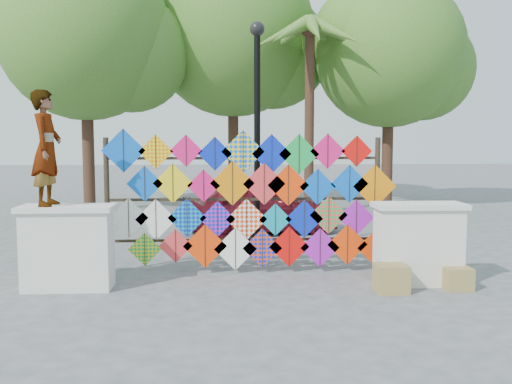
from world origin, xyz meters
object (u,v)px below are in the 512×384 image
sedan (260,207)px  vendor_woman (47,148)px  kite_rack (250,202)px  lamppost (257,117)px

sedan → vendor_woman: bearing=134.1°
kite_rack → sedan: 4.05m
kite_rack → vendor_woman: bearing=-163.3°
lamppost → sedan: bearing=85.1°
kite_rack → sedan: (0.42, 3.99, -0.57)m
vendor_woman → kite_rack: bearing=-71.4°
vendor_woman → lamppost: size_ratio=0.39×
vendor_woman → sedan: 6.21m
vendor_woman → sedan: size_ratio=0.46×
vendor_woman → sedan: bearing=-33.5°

